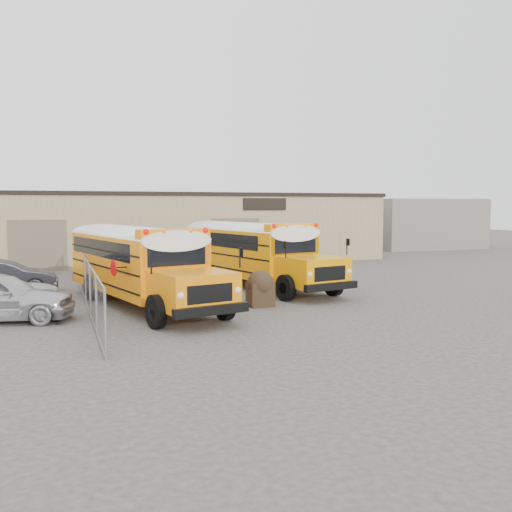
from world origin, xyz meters
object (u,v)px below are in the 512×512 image
object	(u,v)px
school_bus_right	(194,242)
tarp_bundle	(260,288)
car_white	(3,291)
school_bus_left	(89,249)
car_dark	(4,277)

from	to	relation	value
school_bus_right	tarp_bundle	distance (m)	11.47
school_bus_right	car_white	size ratio (longest dim) A/B	2.55
school_bus_left	school_bus_right	size ratio (longest dim) A/B	1.00
school_bus_right	tarp_bundle	bearing A→B (deg)	-90.88
school_bus_left	tarp_bundle	xyz separation A→B (m)	(5.75, -7.98, -1.07)
car_white	car_dark	size ratio (longest dim) A/B	0.96
car_white	car_dark	xyz separation A→B (m)	(-0.22, 3.49, 0.11)
car_white	school_bus_right	bearing A→B (deg)	-68.00
school_bus_left	car_dark	size ratio (longest dim) A/B	2.43
school_bus_left	car_white	xyz separation A→B (m)	(-3.42, -4.87, -1.16)
school_bus_right	car_white	world-z (taller)	school_bus_right
car_dark	school_bus_right	bearing A→B (deg)	-62.46
tarp_bundle	car_dark	bearing A→B (deg)	144.93
school_bus_left	car_dark	bearing A→B (deg)	-159.20
car_white	car_dark	world-z (taller)	car_dark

